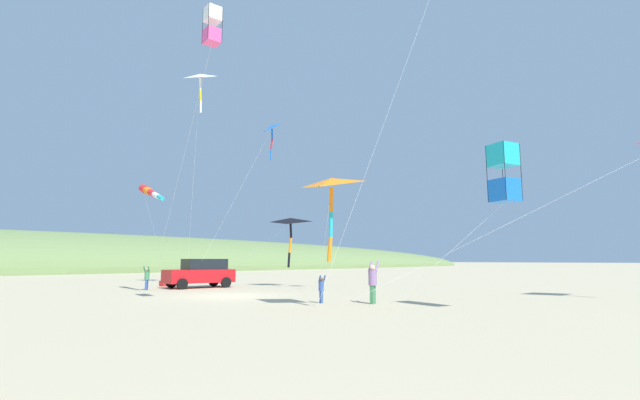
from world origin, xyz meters
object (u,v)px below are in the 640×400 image
kite_delta_magenta_far_left (290,222)px  kite_delta_rainbow_low_near (271,128)px  kite_delta_striped_overhead (200,77)px  person_child_green_jacket (321,288)px  parked_car (201,273)px  cooler_box (164,283)px  kite_box_yellow_midlevel (504,173)px  kite_windsock_blue_topmost (149,192)px  kite_box_teal_far_right (212,26)px  person_adult_flyer (373,280)px  person_child_grey_jacket (147,277)px  kite_delta_white_trailing (331,185)px

kite_delta_magenta_far_left → kite_delta_rainbow_low_near: 6.38m
kite_delta_striped_overhead → person_child_green_jacket: bearing=173.7°
parked_car → person_child_green_jacket: parked_car is taller
cooler_box → kite_box_yellow_midlevel: kite_box_yellow_midlevel is taller
kite_delta_striped_overhead → kite_windsock_blue_topmost: (-2.40, 4.20, -8.84)m
kite_delta_rainbow_low_near → kite_box_teal_far_right: bearing=131.4°
kite_delta_magenta_far_left → person_child_green_jacket: bearing=146.1°
cooler_box → parked_car: bearing=-163.1°
person_child_green_jacket → kite_box_yellow_midlevel: kite_box_yellow_midlevel is taller
kite_box_yellow_midlevel → kite_box_teal_far_right: 11.98m
kite_box_yellow_midlevel → kite_windsock_blue_topmost: bearing=14.6°
person_adult_flyer → kite_windsock_blue_topmost: (12.91, 4.02, 4.69)m
person_child_grey_jacket → kite_delta_magenta_far_left: kite_delta_magenta_far_left is taller
person_adult_flyer → kite_delta_white_trailing: kite_delta_white_trailing is taller
person_child_green_jacket → kite_delta_striped_overhead: bearing=-6.3°
cooler_box → kite_delta_rainbow_low_near: kite_delta_rainbow_low_near is taller
parked_car → kite_box_teal_far_right: size_ratio=0.40×
person_adult_flyer → kite_box_teal_far_right: bearing=70.5°
parked_car → kite_delta_magenta_far_left: 6.72m
kite_delta_striped_overhead → kite_box_teal_far_right: size_ratio=1.33×
parked_car → kite_delta_striped_overhead: (0.78, 0.15, 13.53)m
parked_car → kite_box_teal_far_right: 16.96m
kite_delta_magenta_far_left → person_adult_flyer: bearing=155.8°
kite_delta_magenta_far_left → kite_delta_white_trailing: 13.57m
cooler_box → kite_windsock_blue_topmost: kite_windsock_blue_topmost is taller
kite_delta_striped_overhead → kite_box_teal_far_right: kite_delta_striped_overhead is taller
kite_delta_white_trailing → cooler_box: bearing=-6.3°
kite_box_teal_far_right → person_child_green_jacket: bearing=-96.7°
person_child_green_jacket → kite_delta_rainbow_low_near: bearing=-24.8°
person_adult_flyer → kite_delta_striped_overhead: bearing=-0.7°
parked_car → kite_delta_magenta_far_left: kite_delta_magenta_far_left is taller
cooler_box → kite_delta_white_trailing: kite_delta_white_trailing is taller
person_adult_flyer → kite_windsock_blue_topmost: kite_windsock_blue_topmost is taller
parked_car → kite_box_yellow_midlevel: (-19.88, -0.43, 3.86)m
cooler_box → person_child_green_jacket: (-16.03, 0.67, 0.42)m
person_adult_flyer → person_child_grey_jacket: bearing=12.0°
cooler_box → kite_windsock_blue_topmost: bearing=144.9°
person_adult_flyer → kite_box_teal_far_right: size_ratio=0.16×
parked_car → person_adult_flyer: size_ratio=2.56×
person_child_grey_jacket → kite_delta_striped_overhead: kite_delta_striped_overhead is taller
person_child_green_jacket → kite_delta_magenta_far_left: bearing=-33.9°
parked_car → person_adult_flyer: (-14.53, 0.32, -0.00)m
parked_car → kite_box_yellow_midlevel: size_ratio=0.77×
cooler_box → person_adult_flyer: (-17.72, -0.64, 0.74)m
kite_windsock_blue_topmost → kite_box_teal_far_right: bearing=166.9°
person_child_grey_jacket → kite_delta_rainbow_low_near: size_ratio=0.13×
parked_car → person_child_grey_jacket: bearing=86.9°
parked_car → kite_delta_striped_overhead: bearing=10.6°
kite_windsock_blue_topmost → parked_car: bearing=-69.5°
cooler_box → person_child_grey_jacket: size_ratio=0.44×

